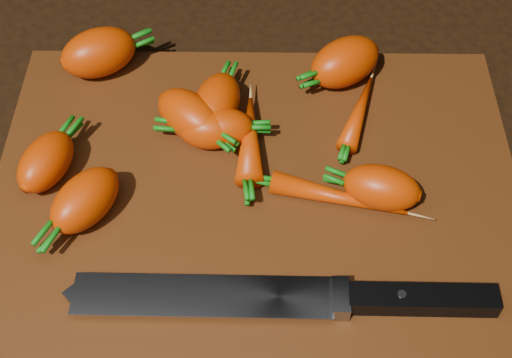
{
  "coord_description": "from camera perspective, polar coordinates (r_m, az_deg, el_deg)",
  "views": [
    {
      "loc": [
        0.0,
        -0.39,
        0.55
      ],
      "look_at": [
        0.0,
        0.01,
        0.03
      ],
      "focal_mm": 50.0,
      "sensor_mm": 36.0,
      "label": 1
    }
  ],
  "objects": [
    {
      "name": "carrot_9",
      "position": [
        0.7,
        -0.49,
        3.3
      ],
      "size": [
        0.03,
        0.11,
        0.03
      ],
      "primitive_type": "ellipsoid",
      "rotation": [
        0.0,
        0.0,
        1.57
      ],
      "color": "#C23100",
      "rests_on": "cutting_board"
    },
    {
      "name": "carrot_8",
      "position": [
        0.66,
        6.65,
        -1.45
      ],
      "size": [
        0.13,
        0.06,
        0.02
      ],
      "primitive_type": "ellipsoid",
      "rotation": [
        0.0,
        0.0,
        -0.27
      ],
      "color": "#C23100",
      "rests_on": "cutting_board"
    },
    {
      "name": "carrot_6",
      "position": [
        0.66,
        10.01,
        -0.68
      ],
      "size": [
        0.08,
        0.06,
        0.04
      ],
      "primitive_type": "ellipsoid",
      "rotation": [
        0.0,
        0.0,
        2.88
      ],
      "color": "#C23100",
      "rests_on": "cutting_board"
    },
    {
      "name": "carrot_2",
      "position": [
        0.71,
        -5.28,
        5.05
      ],
      "size": [
        0.09,
        0.09,
        0.05
      ],
      "primitive_type": "ellipsoid",
      "rotation": [
        0.0,
        0.0,
        -0.72
      ],
      "color": "#C23100",
      "rests_on": "cutting_board"
    },
    {
      "name": "carrot_5",
      "position": [
        0.7,
        -2.68,
        4.14
      ],
      "size": [
        0.06,
        0.04,
        0.04
      ],
      "primitive_type": "ellipsoid",
      "rotation": [
        0.0,
        0.0,
        0.02
      ],
      "color": "#C23100",
      "rests_on": "cutting_board"
    },
    {
      "name": "carrot_10",
      "position": [
        0.7,
        -16.47,
        1.34
      ],
      "size": [
        0.07,
        0.08,
        0.04
      ],
      "primitive_type": "ellipsoid",
      "rotation": [
        0.0,
        0.0,
        1.19
      ],
      "color": "#C23100",
      "rests_on": "cutting_board"
    },
    {
      "name": "knife",
      "position": [
        0.6,
        -2.25,
        -9.35
      ],
      "size": [
        0.36,
        0.04,
        0.02
      ],
      "rotation": [
        0.0,
        0.0,
        -0.01
      ],
      "color": "gray",
      "rests_on": "cutting_board"
    },
    {
      "name": "carrot_4",
      "position": [
        0.76,
        7.12,
        9.27
      ],
      "size": [
        0.09,
        0.09,
        0.05
      ],
      "primitive_type": "ellipsoid",
      "rotation": [
        0.0,
        0.0,
        3.73
      ],
      "color": "#C23100",
      "rests_on": "cutting_board"
    },
    {
      "name": "carrot_11",
      "position": [
        0.66,
        -13.53,
        -1.64
      ],
      "size": [
        0.08,
        0.09,
        0.04
      ],
      "primitive_type": "ellipsoid",
      "rotation": [
        0.0,
        0.0,
        4.12
      ],
      "color": "#C23100",
      "rests_on": "cutting_board"
    },
    {
      "name": "carrot_0",
      "position": [
        0.78,
        -12.47,
        9.85
      ],
      "size": [
        0.09,
        0.08,
        0.05
      ],
      "primitive_type": "ellipsoid",
      "rotation": [
        0.0,
        0.0,
        0.47
      ],
      "color": "#C23100",
      "rests_on": "cutting_board"
    },
    {
      "name": "carrot_1",
      "position": [
        0.7,
        -3.88,
        3.98
      ],
      "size": [
        0.06,
        0.05,
        0.04
      ],
      "primitive_type": "ellipsoid",
      "rotation": [
        0.0,
        0.0,
        3.04
      ],
      "color": "#C23100",
      "rests_on": "cutting_board"
    },
    {
      "name": "carrot_7",
      "position": [
        0.73,
        8.25,
        5.36
      ],
      "size": [
        0.05,
        0.1,
        0.02
      ],
      "primitive_type": "ellipsoid",
      "rotation": [
        0.0,
        0.0,
        1.24
      ],
      "color": "#C23100",
      "rests_on": "cutting_board"
    },
    {
      "name": "carrot_3",
      "position": [
        0.72,
        -3.19,
        6.06
      ],
      "size": [
        0.06,
        0.08,
        0.04
      ],
      "primitive_type": "ellipsoid",
      "rotation": [
        0.0,
        0.0,
        1.32
      ],
      "color": "#C23100",
      "rests_on": "cutting_board"
    },
    {
      "name": "cutting_board",
      "position": [
        0.67,
        -0.01,
        -1.92
      ],
      "size": [
        0.5,
        0.4,
        0.01
      ],
      "primitive_type": "cube",
      "color": "#4F260D",
      "rests_on": "ground"
    },
    {
      "name": "ground",
      "position": [
        0.68,
        -0.01,
        -2.46
      ],
      "size": [
        2.0,
        2.0,
        0.01
      ],
      "primitive_type": "cube",
      "color": "black"
    }
  ]
}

